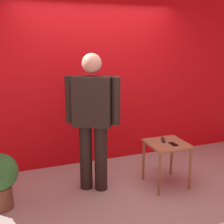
# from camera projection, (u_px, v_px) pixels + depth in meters

# --- Properties ---
(ground_plane) EXTENTS (12.00, 12.00, 0.00)m
(ground_plane) POSITION_uv_depth(u_px,v_px,m) (130.00, 200.00, 3.58)
(ground_plane) COLOR #9E9991
(back_wall_red) EXTENTS (5.33, 0.12, 2.73)m
(back_wall_red) POSITION_uv_depth(u_px,v_px,m) (97.00, 79.00, 4.50)
(back_wall_red) COLOR red
(back_wall_red) RESTS_ON ground_plane
(standing_person) EXTENTS (0.68, 0.46, 1.81)m
(standing_person) POSITION_uv_depth(u_px,v_px,m) (93.00, 116.00, 3.63)
(standing_person) COLOR black
(standing_person) RESTS_ON ground_plane
(side_table) EXTENTS (0.52, 0.52, 0.62)m
(side_table) POSITION_uv_depth(u_px,v_px,m) (167.00, 150.00, 3.85)
(side_table) COLOR olive
(side_table) RESTS_ON ground_plane
(cell_phone) EXTENTS (0.08, 0.15, 0.01)m
(cell_phone) POSITION_uv_depth(u_px,v_px,m) (173.00, 144.00, 3.77)
(cell_phone) COLOR black
(cell_phone) RESTS_ON side_table
(tv_remote) EXTENTS (0.11, 0.17, 0.02)m
(tv_remote) POSITION_uv_depth(u_px,v_px,m) (163.00, 140.00, 3.91)
(tv_remote) COLOR black
(tv_remote) RESTS_ON side_table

